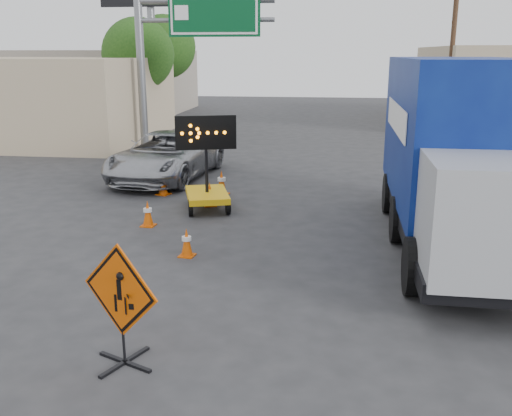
% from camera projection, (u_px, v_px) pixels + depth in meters
% --- Properties ---
extents(ground, '(100.00, 100.00, 0.00)m').
position_uv_depth(ground, '(177.00, 351.00, 8.39)').
color(ground, '#2D2D30').
rests_on(ground, ground).
extents(curb_right, '(0.40, 60.00, 0.12)m').
position_uv_depth(curb_right, '(465.00, 166.00, 21.75)').
color(curb_right, gray).
rests_on(curb_right, ground).
extents(storefront_left_near, '(14.00, 10.00, 4.00)m').
position_uv_depth(storefront_left_near, '(13.00, 99.00, 28.82)').
color(storefront_left_near, tan).
rests_on(storefront_left_near, ground).
extents(storefront_left_far, '(12.00, 10.00, 4.40)m').
position_uv_depth(storefront_left_far, '(103.00, 81.00, 42.27)').
color(storefront_left_far, gray).
rests_on(storefront_left_far, ground).
extents(highway_gantry, '(6.18, 0.38, 6.90)m').
position_uv_depth(highway_gantry, '(185.00, 33.00, 24.79)').
color(highway_gantry, slate).
rests_on(highway_gantry, ground).
extents(utility_pole_far, '(1.80, 0.26, 9.00)m').
position_uv_depth(utility_pole_far, '(453.00, 44.00, 29.03)').
color(utility_pole_far, '#4D3321').
rests_on(utility_pole_far, ground).
extents(tree_left_near, '(3.71, 3.71, 6.03)m').
position_uv_depth(tree_left_near, '(138.00, 54.00, 29.37)').
color(tree_left_near, '#4D3321').
rests_on(tree_left_near, ground).
extents(tree_left_far, '(4.10, 4.10, 6.66)m').
position_uv_depth(tree_left_far, '(164.00, 47.00, 37.03)').
color(tree_left_far, '#4D3321').
rests_on(tree_left_far, ground).
extents(construction_sign, '(1.24, 0.90, 1.79)m').
position_uv_depth(construction_sign, '(121.00, 302.00, 7.81)').
color(construction_sign, black).
rests_on(construction_sign, ground).
extents(arrow_board, '(1.61, 2.08, 2.62)m').
position_uv_depth(arrow_board, '(207.00, 188.00, 15.85)').
color(arrow_board, '#F0B30D').
rests_on(arrow_board, ground).
extents(pickup_truck, '(3.28, 6.01, 1.60)m').
position_uv_depth(pickup_truck, '(166.00, 156.00, 19.75)').
color(pickup_truck, '#A5A7AC').
rests_on(pickup_truck, ground).
extents(box_truck, '(2.86, 8.72, 4.13)m').
position_uv_depth(box_truck, '(460.00, 164.00, 12.55)').
color(box_truck, black).
rests_on(box_truck, ground).
extents(cone_a, '(0.36, 0.36, 0.63)m').
position_uv_depth(cone_a, '(187.00, 242.00, 12.23)').
color(cone_a, '#D74E04').
rests_on(cone_a, ground).
extents(cone_b, '(0.36, 0.36, 0.66)m').
position_uv_depth(cone_b, '(148.00, 213.00, 14.36)').
color(cone_b, '#D74E04').
rests_on(cone_b, ground).
extents(cone_c, '(0.45, 0.45, 0.69)m').
position_uv_depth(cone_c, '(210.00, 194.00, 16.25)').
color(cone_c, '#D74E04').
rests_on(cone_c, ground).
extents(cone_d, '(0.47, 0.47, 0.73)m').
position_uv_depth(cone_d, '(163.00, 183.00, 17.54)').
color(cone_d, '#D74E04').
rests_on(cone_d, ground).
extents(cone_e, '(0.48, 0.48, 0.76)m').
position_uv_depth(cone_e, '(222.00, 182.00, 17.56)').
color(cone_e, '#D74E04').
rests_on(cone_e, ground).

